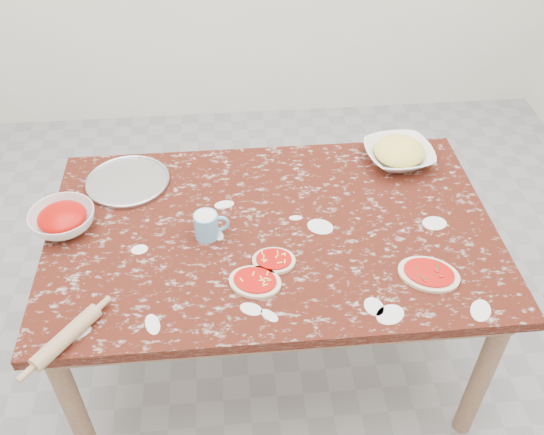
{
  "coord_description": "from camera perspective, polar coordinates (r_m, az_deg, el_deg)",
  "views": [
    {
      "loc": [
        -0.14,
        -1.55,
        2.19
      ],
      "look_at": [
        0.0,
        0.0,
        0.8
      ],
      "focal_mm": 39.01,
      "sensor_mm": 36.0,
      "label": 1
    }
  ],
  "objects": [
    {
      "name": "worktable",
      "position": [
        2.18,
        0.0,
        -2.61
      ],
      "size": [
        1.6,
        1.0,
        0.75
      ],
      "color": "#3C130B",
      "rests_on": "ground"
    },
    {
      "name": "ground",
      "position": [
        2.69,
        0.0,
        -12.81
      ],
      "size": [
        4.0,
        4.0,
        0.0
      ],
      "primitive_type": "plane",
      "color": "gray"
    },
    {
      "name": "pizza_right",
      "position": [
        2.02,
        14.89,
        -5.29
      ],
      "size": [
        0.25,
        0.22,
        0.02
      ],
      "color": "beige",
      "rests_on": "worktable"
    },
    {
      "name": "pizza_tray",
      "position": [
        2.38,
        -13.73,
        3.36
      ],
      "size": [
        0.41,
        0.41,
        0.01
      ],
      "primitive_type": "cylinder",
      "rotation": [
        0.0,
        0.0,
        0.37
      ],
      "color": "#B2B2B7",
      "rests_on": "worktable"
    },
    {
      "name": "pizza_left",
      "position": [
        1.93,
        -1.65,
        -6.21
      ],
      "size": [
        0.21,
        0.19,
        0.02
      ],
      "color": "beige",
      "rests_on": "worktable"
    },
    {
      "name": "sauce_bowl",
      "position": [
        2.22,
        -19.53,
        -0.22
      ],
      "size": [
        0.27,
        0.27,
        0.07
      ],
      "primitive_type": "imported",
      "rotation": [
        0.0,
        0.0,
        -0.21
      ],
      "color": "white",
      "rests_on": "worktable"
    },
    {
      "name": "rolling_pin",
      "position": [
        1.87,
        -19.22,
        -10.82
      ],
      "size": [
        0.19,
        0.22,
        0.05
      ],
      "primitive_type": "cylinder",
      "rotation": [
        0.0,
        1.57,
        0.91
      ],
      "color": "tan",
      "rests_on": "worktable"
    },
    {
      "name": "cheese_bowl",
      "position": [
        2.46,
        12.11,
        5.92
      ],
      "size": [
        0.3,
        0.3,
        0.07
      ],
      "primitive_type": "imported",
      "rotation": [
        0.0,
        0.0,
        0.11
      ],
      "color": "white",
      "rests_on": "worktable"
    },
    {
      "name": "flour_mug",
      "position": [
        2.07,
        -6.26,
        -0.74
      ],
      "size": [
        0.12,
        0.08,
        0.1
      ],
      "color": "#6AABDD",
      "rests_on": "worktable"
    },
    {
      "name": "pizza_mid",
      "position": [
        1.99,
        0.18,
        -4.17
      ],
      "size": [
        0.16,
        0.14,
        0.02
      ],
      "color": "beige",
      "rests_on": "worktable"
    }
  ]
}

